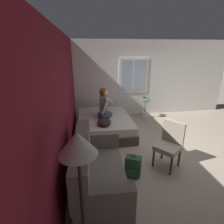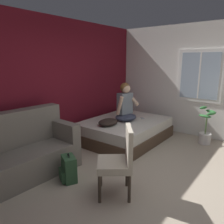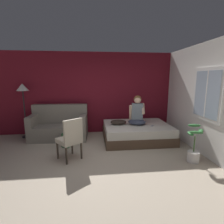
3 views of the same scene
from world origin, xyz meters
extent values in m
plane|color=tan|center=(0.00, 0.00, 0.00)|extent=(40.00, 40.00, 0.00)
cube|color=maroon|center=(0.00, 2.60, 1.35)|extent=(10.16, 0.16, 2.70)
cube|color=silver|center=(2.66, 0.00, 1.35)|extent=(0.16, 6.43, 2.70)
cube|color=white|center=(2.57, 0.40, 1.49)|extent=(0.02, 1.04, 1.24)
cube|color=#9EB2C6|center=(2.55, 0.40, 1.49)|extent=(0.01, 0.88, 1.08)
cube|color=white|center=(2.55, 0.40, 1.49)|extent=(0.01, 0.04, 1.08)
cube|color=#4C3828|center=(1.23, 1.61, 0.13)|extent=(2.00, 1.57, 0.26)
cube|color=beige|center=(1.23, 1.61, 0.37)|extent=(1.94, 1.52, 0.22)
cube|color=slate|center=(-1.14, 1.93, 0.22)|extent=(1.73, 0.87, 0.44)
cube|color=slate|center=(-1.12, 2.23, 0.74)|extent=(1.71, 0.31, 0.60)
cube|color=slate|center=(-1.90, 1.96, 0.60)|extent=(0.21, 0.81, 0.32)
cube|color=slate|center=(-0.38, 1.90, 0.60)|extent=(0.21, 0.81, 0.32)
cylinder|color=#382D23|center=(-0.61, 0.77, 0.20)|extent=(0.04, 0.04, 0.40)
cylinder|color=#382D23|center=(-0.92, 0.53, 0.20)|extent=(0.04, 0.04, 0.40)
cylinder|color=#382D23|center=(-0.37, 0.47, 0.20)|extent=(0.04, 0.04, 0.40)
cylinder|color=#382D23|center=(-0.68, 0.22, 0.20)|extent=(0.04, 0.04, 0.40)
cube|color=#B2A893|center=(-0.64, 0.50, 0.45)|extent=(0.65, 0.65, 0.10)
cube|color=#B2A893|center=(-0.52, 0.34, 0.74)|extent=(0.40, 0.33, 0.48)
ellipsoid|color=#383D51|center=(1.23, 1.59, 0.56)|extent=(0.60, 0.54, 0.16)
cube|color=slate|center=(1.24, 1.62, 0.88)|extent=(0.37, 0.27, 0.48)
cylinder|color=#DBB293|center=(1.03, 1.62, 0.86)|extent=(0.12, 0.22, 0.44)
cylinder|color=#DBB293|center=(1.39, 1.51, 0.98)|extent=(0.16, 0.38, 0.29)
sphere|color=#DBB293|center=(1.23, 1.60, 1.23)|extent=(0.21, 0.21, 0.21)
ellipsoid|color=brown|center=(1.24, 1.62, 1.24)|extent=(0.27, 0.26, 0.23)
cube|color=#2D5133|center=(-0.79, 1.27, 0.20)|extent=(0.30, 0.35, 0.40)
cube|color=#2D5133|center=(-0.90, 1.32, 0.11)|extent=(0.15, 0.24, 0.18)
torus|color=black|center=(-0.79, 1.27, 0.42)|extent=(0.05, 0.08, 0.09)
ellipsoid|color=#2D231E|center=(0.68, 1.67, 0.55)|extent=(0.48, 0.36, 0.14)
cube|color=#B7B7BC|center=(1.63, 1.37, 0.48)|extent=(0.15, 0.15, 0.01)
cylinder|color=black|center=(-2.21, 2.21, 0.76)|extent=(0.04, 0.04, 1.45)
cone|color=silver|center=(-2.21, 2.21, 1.59)|extent=(0.36, 0.36, 0.22)
cylinder|color=silver|center=(2.14, 0.04, 0.12)|extent=(0.26, 0.26, 0.24)
cylinder|color=#426033|center=(2.14, 0.04, 0.42)|extent=(0.03, 0.03, 0.36)
ellipsoid|color=#2D6B33|center=(2.04, 0.06, 0.66)|extent=(0.15, 0.29, 0.06)
ellipsoid|color=#2D6B33|center=(2.23, -0.01, 0.74)|extent=(0.22, 0.29, 0.06)
ellipsoid|color=#2D6B33|center=(2.16, 0.14, 0.82)|extent=(0.29, 0.15, 0.06)
ellipsoid|color=#2D6B33|center=(2.10, -0.05, 0.72)|extent=(0.30, 0.21, 0.06)
camera|label=1|loc=(-3.59, 2.12, 2.36)|focal=28.00mm
camera|label=2|loc=(-2.83, -1.16, 1.84)|focal=35.00mm
camera|label=3|loc=(-0.07, -3.40, 1.85)|focal=28.00mm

